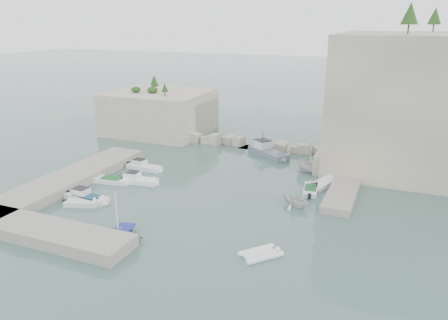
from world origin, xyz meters
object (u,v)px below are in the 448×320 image
at_px(motorboat_c, 112,182).
at_px(motorboat_d, 87,200).
at_px(rowboat, 119,239).
at_px(tender_east_a, 295,206).
at_px(tender_east_d, 315,173).
at_px(motorboat_a, 144,169).
at_px(tender_east_c, 323,186).
at_px(work_boat, 268,156).
at_px(motorboat_e, 82,205).
at_px(tender_east_b, 310,192).
at_px(inflatable_dinghy, 260,256).
at_px(motorboat_b, 138,183).

bearing_deg(motorboat_c, motorboat_d, -88.69).
distance_m(rowboat, tender_east_a, 18.28).
distance_m(rowboat, tender_east_d, 27.20).
xyz_separation_m(motorboat_a, motorboat_d, (-0.10, -11.16, 0.00)).
height_order(motorboat_c, tender_east_c, same).
distance_m(motorboat_c, tender_east_c, 25.10).
height_order(rowboat, work_boat, work_boat).
bearing_deg(tender_east_c, rowboat, 162.15).
height_order(rowboat, tender_east_a, tender_east_a).
bearing_deg(motorboat_e, tender_east_a, 1.23).
bearing_deg(tender_east_c, tender_east_b, 177.60).
xyz_separation_m(rowboat, inflatable_dinghy, (12.55, 2.07, 0.00)).
xyz_separation_m(motorboat_d, tender_east_c, (22.68, 14.28, 0.00)).
bearing_deg(tender_east_a, motorboat_b, 114.78).
relative_size(inflatable_dinghy, tender_east_b, 0.86).
bearing_deg(motorboat_d, tender_east_c, 35.90).
height_order(rowboat, inflatable_dinghy, rowboat).
xyz_separation_m(motorboat_d, tender_east_a, (21.12, 7.23, 0.00)).
distance_m(motorboat_a, inflatable_dinghy, 25.65).
height_order(tender_east_b, work_boat, work_boat).
bearing_deg(tender_east_b, rowboat, 133.61).
bearing_deg(motorboat_d, motorboat_b, 76.15).
height_order(motorboat_b, tender_east_b, motorboat_b).
distance_m(motorboat_b, tender_east_a, 19.00).
bearing_deg(motorboat_c, tender_east_c, 12.78).
bearing_deg(tender_east_a, motorboat_d, 132.10).
height_order(motorboat_d, work_boat, work_boat).
xyz_separation_m(motorboat_b, tender_east_a, (19.00, 0.53, 0.00)).
height_order(motorboat_c, motorboat_e, same).
bearing_deg(motorboat_a, tender_east_b, 5.39).
bearing_deg(tender_east_c, motorboat_a, 115.37).
height_order(motorboat_b, tender_east_d, tender_east_d).
relative_size(motorboat_b, motorboat_d, 0.93).
relative_size(rowboat, work_boat, 0.62).
bearing_deg(work_boat, tender_east_d, 2.79).
height_order(motorboat_a, motorboat_c, motorboat_a).
relative_size(motorboat_c, tender_east_d, 0.95).
relative_size(motorboat_c, motorboat_d, 0.84).
height_order(motorboat_c, work_boat, work_boat).
bearing_deg(motorboat_a, tender_east_a, -6.54).
xyz_separation_m(motorboat_c, inflatable_dinghy, (21.79, -9.38, 0.00)).
distance_m(motorboat_d, tender_east_c, 26.80).
bearing_deg(motorboat_b, motorboat_a, 108.39).
xyz_separation_m(motorboat_b, tender_east_c, (20.56, 7.58, 0.00)).
xyz_separation_m(rowboat, tender_east_c, (14.31, 20.16, 0.00)).
relative_size(motorboat_a, motorboat_d, 0.96).
bearing_deg(motorboat_a, rowboat, -60.06).
distance_m(inflatable_dinghy, tender_east_a, 11.05).
relative_size(inflatable_dinghy, work_boat, 0.49).
relative_size(motorboat_d, tender_east_c, 1.12).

